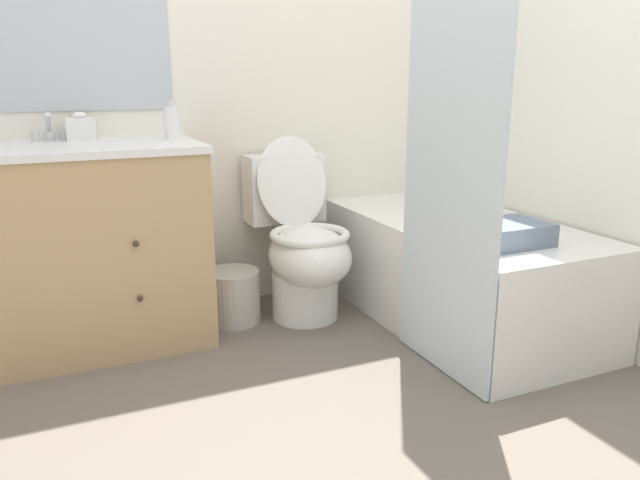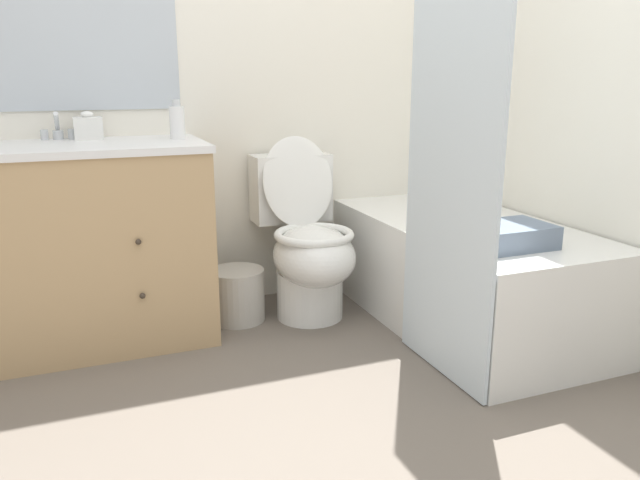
# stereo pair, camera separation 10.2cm
# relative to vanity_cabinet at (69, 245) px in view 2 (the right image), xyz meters

# --- Properties ---
(ground_plane) EXTENTS (14.00, 14.00, 0.00)m
(ground_plane) POSITION_rel_vanity_cabinet_xyz_m (0.74, -1.29, -0.44)
(ground_plane) COLOR #6B6056
(wall_back) EXTENTS (8.00, 0.06, 2.50)m
(wall_back) POSITION_rel_vanity_cabinet_xyz_m (0.74, 0.30, 0.81)
(wall_back) COLOR white
(wall_back) RESTS_ON ground_plane
(wall_right) EXTENTS (0.05, 2.57, 2.50)m
(wall_right) POSITION_rel_vanity_cabinet_xyz_m (2.09, -0.51, 0.81)
(wall_right) COLOR white
(wall_right) RESTS_ON ground_plane
(vanity_cabinet) EXTENTS (1.16, 0.59, 0.87)m
(vanity_cabinet) POSITION_rel_vanity_cabinet_xyz_m (0.00, 0.00, 0.00)
(vanity_cabinet) COLOR tan
(vanity_cabinet) RESTS_ON ground_plane
(sink_faucet) EXTENTS (0.14, 0.12, 0.12)m
(sink_faucet) POSITION_rel_vanity_cabinet_xyz_m (-0.00, 0.21, 0.46)
(sink_faucet) COLOR silver
(sink_faucet) RESTS_ON vanity_cabinet
(toilet) EXTENTS (0.39, 0.65, 0.86)m
(toilet) POSITION_rel_vanity_cabinet_xyz_m (1.05, -0.06, -0.09)
(toilet) COLOR white
(toilet) RESTS_ON ground_plane
(bathtub) EXTENTS (0.72, 1.41, 0.49)m
(bathtub) POSITION_rel_vanity_cabinet_xyz_m (1.70, -0.43, -0.19)
(bathtub) COLOR white
(bathtub) RESTS_ON ground_plane
(shower_curtain) EXTENTS (0.01, 0.59, 1.90)m
(shower_curtain) POSITION_rel_vanity_cabinet_xyz_m (1.32, -0.83, 0.51)
(shower_curtain) COLOR silver
(shower_curtain) RESTS_ON ground_plane
(wastebasket) EXTENTS (0.26, 0.26, 0.25)m
(wastebasket) POSITION_rel_vanity_cabinet_xyz_m (0.71, -0.01, -0.32)
(wastebasket) COLOR #B7B2A8
(wastebasket) RESTS_ON ground_plane
(tissue_box) EXTENTS (0.12, 0.11, 0.12)m
(tissue_box) POSITION_rel_vanity_cabinet_xyz_m (0.12, 0.17, 0.47)
(tissue_box) COLOR white
(tissue_box) RESTS_ON vanity_cabinet
(soap_dispenser) EXTENTS (0.07, 0.07, 0.17)m
(soap_dispenser) POSITION_rel_vanity_cabinet_xyz_m (0.49, 0.05, 0.50)
(soap_dispenser) COLOR white
(soap_dispenser) RESTS_ON vanity_cabinet
(bath_towel_folded) EXTENTS (0.36, 0.24, 0.09)m
(bath_towel_folded) POSITION_rel_vanity_cabinet_xyz_m (1.58, -0.84, 0.09)
(bath_towel_folded) COLOR slate
(bath_towel_folded) RESTS_ON bathtub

